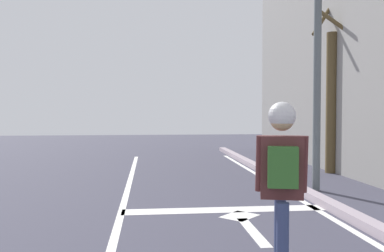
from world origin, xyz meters
name	(u,v)px	position (x,y,z in m)	size (l,w,h in m)	color
lane_line_center	(113,243)	(0.10, 6.00, 0.00)	(0.12, 20.00, 0.01)	white
lane_line_curbside	(360,235)	(3.40, 6.00, 0.00)	(0.12, 20.00, 0.01)	white
stop_bar	(224,210)	(1.83, 7.60, 0.00)	(3.46, 0.40, 0.01)	white
lane_arrow_stem	(253,231)	(2.00, 6.32, 0.00)	(0.16, 1.40, 0.01)	white
lane_arrow_head	(240,216)	(2.00, 7.17, 0.00)	(0.56, 0.44, 0.01)	white
curb_strip	(378,229)	(3.65, 6.00, 0.07)	(0.24, 24.00, 0.14)	#A1919C
skater	(282,170)	(1.75, 4.34, 1.15)	(0.45, 0.62, 1.69)	navy
roadside_tree	(331,95)	(5.48, 11.49, 2.11)	(1.03, 1.10, 4.67)	brown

